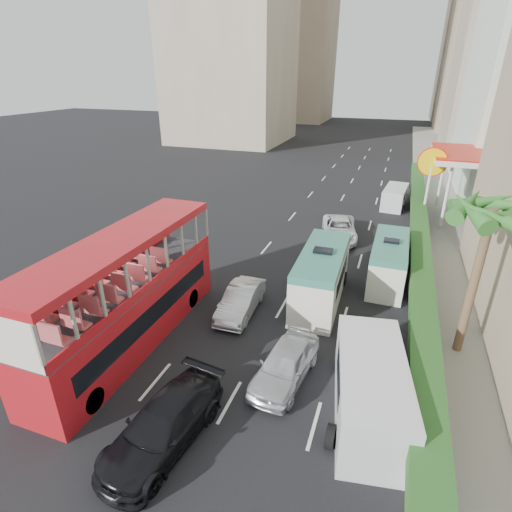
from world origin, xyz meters
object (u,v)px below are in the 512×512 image
at_px(palm_tree, 473,285).
at_px(minibus_near, 321,276).
at_px(panel_van_far, 395,197).
at_px(shell_station, 471,187).
at_px(car_black, 165,441).
at_px(van_asset, 338,238).
at_px(minibus_far, 388,262).
at_px(panel_van_near, 370,389).
at_px(double_decker_bus, 127,292).
at_px(car_silver_lane_b, 285,378).
at_px(car_silver_lane_a, 241,312).

bearing_deg(palm_tree, minibus_near, 159.92).
xyz_separation_m(panel_van_far, shell_station, (5.65, -1.78, 1.87)).
relative_size(car_black, panel_van_far, 1.15).
relative_size(van_asset, minibus_near, 0.81).
relative_size(car_black, minibus_far, 0.91).
relative_size(panel_van_near, palm_tree, 0.88).
height_order(car_black, minibus_far, minibus_far).
relative_size(double_decker_bus, panel_van_near, 1.95).
bearing_deg(minibus_far, palm_tree, -59.93).
relative_size(panel_van_far, shell_station, 0.55).
bearing_deg(van_asset, minibus_near, -98.30).
distance_m(double_decker_bus, shell_station, 28.02).
bearing_deg(car_silver_lane_b, car_silver_lane_a, 138.19).
relative_size(car_silver_lane_a, panel_van_far, 0.95).
xyz_separation_m(double_decker_bus, palm_tree, (13.80, 4.00, 0.85)).
relative_size(car_silver_lane_a, palm_tree, 0.65).
xyz_separation_m(minibus_near, panel_van_near, (3.18, -7.22, -0.28)).
distance_m(panel_van_near, shell_station, 24.52).
distance_m(minibus_near, minibus_far, 4.69).
xyz_separation_m(car_silver_lane_b, panel_van_far, (3.16, 24.87, 0.88)).
bearing_deg(minibus_far, car_silver_lane_a, -138.17).
height_order(car_black, van_asset, car_black).
bearing_deg(car_silver_lane_b, minibus_near, 96.10).
bearing_deg(panel_van_far, double_decker_bus, -106.93).
bearing_deg(double_decker_bus, minibus_near, 41.26).
relative_size(van_asset, panel_van_near, 0.91).
relative_size(car_silver_lane_b, panel_van_far, 0.97).
bearing_deg(minibus_near, palm_tree, -21.36).
bearing_deg(palm_tree, car_black, -138.87).
distance_m(car_silver_lane_a, car_black, 8.16).
bearing_deg(car_silver_lane_a, panel_van_near, -36.87).
xyz_separation_m(car_silver_lane_a, car_black, (0.52, -8.14, 0.00)).
bearing_deg(car_silver_lane_a, car_silver_lane_b, -50.82).
bearing_deg(car_black, panel_van_far, 85.79).
bearing_deg(panel_van_far, minibus_near, -93.75).
relative_size(double_decker_bus, minibus_far, 1.97).
relative_size(car_black, minibus_near, 0.80).
xyz_separation_m(double_decker_bus, car_silver_lane_b, (7.19, -0.09, -2.53)).
relative_size(car_silver_lane_b, palm_tree, 0.67).
height_order(double_decker_bus, shell_station, shell_station).
bearing_deg(car_silver_lane_b, car_black, -117.70).
xyz_separation_m(double_decker_bus, car_black, (4.27, -4.32, -2.53)).
height_order(car_silver_lane_a, panel_van_far, panel_van_far).
height_order(van_asset, minibus_near, minibus_near).
distance_m(double_decker_bus, car_black, 6.58).
relative_size(car_silver_lane_b, minibus_near, 0.68).
bearing_deg(shell_station, car_silver_lane_a, -122.56).
bearing_deg(panel_van_far, minibus_far, -83.64).
height_order(car_silver_lane_a, minibus_near, minibus_near).
relative_size(panel_van_near, panel_van_far, 1.28).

